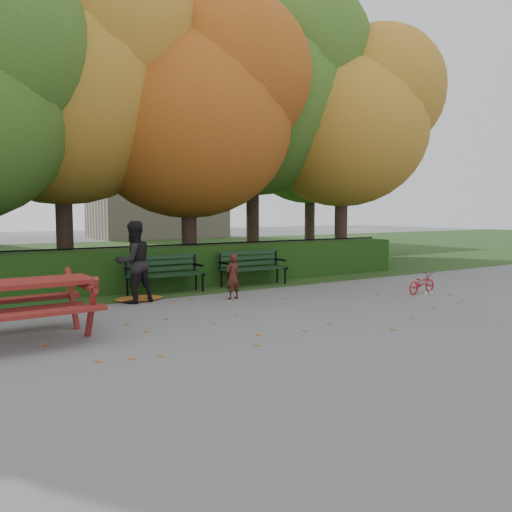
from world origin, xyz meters
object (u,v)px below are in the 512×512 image
tree_b (76,77)px  tree_g (320,130)px  adult (134,262)px  tree_c (202,108)px  bench_left (164,271)px  bench_right (252,265)px  child (233,277)px  tree_d (266,90)px  tree_e (354,118)px  picnic_table (18,295)px  bicycle (422,283)px

tree_b → tree_g: size_ratio=1.03×
tree_g → adult: 13.43m
tree_c → bench_left: tree_c is taller
tree_g → bench_right: tree_g is taller
tree_c → child: tree_c is taller
bench_left → tree_d: bearing=34.3°
tree_c → tree_g: tree_g is taller
tree_c → bench_right: tree_c is taller
tree_e → child: (-6.86, -3.58, -4.59)m
tree_g → bench_left: (-9.63, -6.06, -4.85)m
adult → tree_b: bearing=-100.0°
picnic_table → adult: 3.23m
tree_d → tree_g: tree_d is taller
child → adult: (-1.95, 0.71, 0.36)m
bench_left → tree_g: bearing=32.2°
bench_left → adult: (-0.99, -0.80, 0.33)m
bicycle → bench_left: bearing=52.6°
adult → tree_d: bearing=-157.2°
tree_g → adult: bearing=-147.1°
tree_g → bicycle: bearing=-116.4°
bench_left → picnic_table: 4.50m
tree_c → bench_right: size_ratio=4.44×
tree_c → adult: bearing=-135.6°
tree_b → child: (2.11, -4.56, -4.91)m
bench_right → bicycle: (2.63, -3.22, -0.28)m
tree_c → child: (-1.17, -3.77, -4.33)m
bicycle → picnic_table: bearing=83.1°
tree_d → tree_g: size_ratio=1.12×
tree_g → child: size_ratio=8.71×
child → bicycle: size_ratio=1.06×
tree_b → bench_right: 6.76m
tree_e → child: tree_e is taller
tree_c → tree_d: (3.04, 1.27, 1.16)m
tree_d → adult: bearing=-144.9°
bench_left → child: (0.97, -1.51, -0.03)m
bench_right → bicycle: size_ratio=1.95×
adult → bicycle: size_ratio=1.84×
tree_d → bench_left: (-5.18, -3.53, -5.46)m
tree_d → child: (-4.21, -5.04, -5.49)m
adult → picnic_table: bearing=28.6°
bench_left → bicycle: size_ratio=1.95×
tree_c → picnic_table: bearing=-137.1°
tree_e → tree_g: (1.81, 3.99, 0.29)m
tree_c → tree_d: bearing=22.6°
child → adult: bearing=-31.7°
tree_c → picnic_table: size_ratio=3.73×
tree_d → tree_g: bearing=29.6°
tree_e → picnic_table: size_ratio=3.80×
bench_right → bench_left: bearing=180.0°
tree_d → bench_right: size_ratio=5.32×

